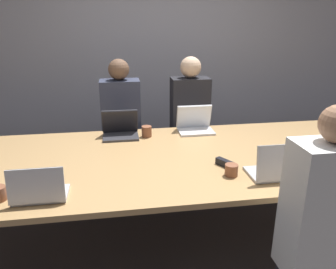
# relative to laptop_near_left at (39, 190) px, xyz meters

# --- Properties ---
(ground_plane) EXTENTS (24.00, 24.00, 0.00)m
(ground_plane) POSITION_rel_laptop_near_left_xyz_m (1.06, 0.54, -0.83)
(ground_plane) COLOR #383333
(curtain_wall) EXTENTS (12.00, 0.06, 2.80)m
(curtain_wall) POSITION_rel_laptop_near_left_xyz_m (1.06, 2.48, 0.57)
(curtain_wall) COLOR #9999A3
(curtain_wall) RESTS_ON ground_plane
(conference_table) EXTENTS (4.53, 1.45, 0.76)m
(conference_table) POSITION_rel_laptop_near_left_xyz_m (1.06, 0.54, -0.11)
(conference_table) COLOR tan
(conference_table) RESTS_ON ground_plane
(laptop_near_left) EXTENTS (0.32, 0.22, 0.23)m
(laptop_near_left) POSITION_rel_laptop_near_left_xyz_m (0.00, 0.00, 0.00)
(laptop_near_left) COLOR silver
(laptop_near_left) RESTS_ON conference_table
(laptop_near_midright) EXTENTS (0.32, 0.26, 0.26)m
(laptop_near_midright) POSITION_rel_laptop_near_left_xyz_m (1.52, 0.05, 0.01)
(laptop_near_midright) COLOR #B7B7BC
(laptop_near_midright) RESTS_ON conference_table
(person_near_midright) EXTENTS (0.40, 0.24, 1.40)m
(person_near_midright) POSITION_rel_laptop_near_left_xyz_m (1.54, -0.46, -0.15)
(person_near_midright) COLOR #2D2D38
(person_near_midright) RESTS_ON ground_plane
(cup_near_midright) EXTENTS (0.09, 0.09, 0.08)m
(cup_near_midright) POSITION_rel_laptop_near_left_xyz_m (1.24, 0.14, -0.03)
(cup_near_midright) COLOR brown
(cup_near_midright) RESTS_ON conference_table
(laptop_far_midleft) EXTENTS (0.33, 0.24, 0.25)m
(laptop_far_midleft) POSITION_rel_laptop_near_left_xyz_m (0.50, 1.08, 0.00)
(laptop_far_midleft) COLOR #333338
(laptop_far_midleft) RESTS_ON conference_table
(person_far_midleft) EXTENTS (0.40, 0.24, 1.42)m
(person_far_midleft) POSITION_rel_laptop_near_left_xyz_m (0.52, 1.50, -0.14)
(person_far_midleft) COLOR #2D2D38
(person_far_midleft) RESTS_ON ground_plane
(cup_far_midleft) EXTENTS (0.09, 0.09, 0.10)m
(cup_far_midleft) POSITION_rel_laptop_near_left_xyz_m (0.74, 1.03, -0.02)
(cup_far_midleft) COLOR brown
(cup_far_midleft) RESTS_ON conference_table
(laptop_far_center) EXTENTS (0.34, 0.25, 0.25)m
(laptop_far_center) POSITION_rel_laptop_near_left_xyz_m (1.22, 1.12, 0.01)
(laptop_far_center) COLOR silver
(laptop_far_center) RESTS_ON conference_table
(person_far_center) EXTENTS (0.40, 0.24, 1.43)m
(person_far_center) POSITION_rel_laptop_near_left_xyz_m (1.25, 1.52, -0.13)
(person_far_center) COLOR #2D2D38
(person_far_center) RESTS_ON ground_plane
(stapler) EXTENTS (0.11, 0.15, 0.05)m
(stapler) POSITION_rel_laptop_near_left_xyz_m (1.25, 0.29, -0.04)
(stapler) COLOR black
(stapler) RESTS_ON conference_table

